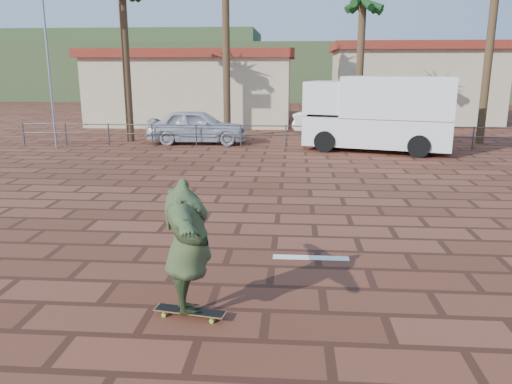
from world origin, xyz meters
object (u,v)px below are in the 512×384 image
car_white (339,120)px  skateboarder (188,246)px  campervan (380,112)px  longboard (190,311)px  car_silver (197,126)px

car_white → skateboarder: bearing=-177.7°
campervan → longboard: bearing=-92.1°
longboard → car_silver: car_silver is taller
car_silver → longboard: bearing=-171.0°
skateboarder → car_silver: bearing=-7.5°
longboard → skateboarder: 0.97m
campervan → car_white: campervan is taller
longboard → car_silver: 16.90m
longboard → campervan: campervan is taller
skateboarder → campervan: campervan is taller
longboard → car_white: (3.74, 20.09, 0.68)m
campervan → car_silver: 8.24m
longboard → skateboarder: size_ratio=0.45×
skateboarder → car_white: skateboarder is taller
longboard → campervan: bearing=81.6°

